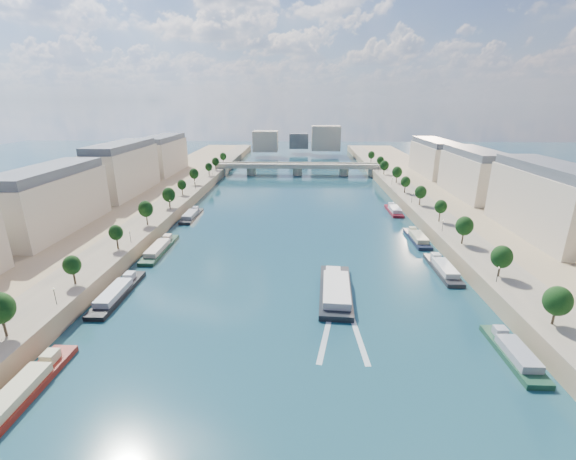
{
  "coord_description": "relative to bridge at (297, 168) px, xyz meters",
  "views": [
    {
      "loc": [
        2.52,
        -45.25,
        48.92
      ],
      "look_at": [
        -1.94,
        84.9,
        5.0
      ],
      "focal_mm": 24.0,
      "sensor_mm": 36.0,
      "label": 1
    }
  ],
  "objects": [
    {
      "name": "moored_barges_left",
      "position": [
        -45.5,
        -175.79,
        -4.24
      ],
      "size": [
        5.0,
        159.26,
        3.6
      ],
      "color": "#1B243C",
      "rests_on": "ground"
    },
    {
      "name": "lamps_right",
      "position": [
        52.5,
        -114.21,
        2.7
      ],
      "size": [
        0.36,
        200.36,
        4.28
      ],
      "color": "black",
      "rests_on": "ground"
    },
    {
      "name": "ground",
      "position": [
        0.0,
        -119.21,
        -5.08
      ],
      "size": [
        700.0,
        700.0,
        0.0
      ],
      "primitive_type": "plane",
      "color": "#0D2A3B",
      "rests_on": "ground"
    },
    {
      "name": "tour_barge",
      "position": [
        12.04,
        -172.3,
        -3.97
      ],
      "size": [
        10.18,
        29.42,
        3.93
      ],
      "rotation": [
        0.0,
        0.0,
        -0.07
      ],
      "color": "black",
      "rests_on": "ground"
    },
    {
      "name": "buildings_right",
      "position": [
        85.0,
        -107.21,
        11.37
      ],
      "size": [
        16.0,
        226.0,
        23.2
      ],
      "color": "#C0AC94",
      "rests_on": "ground"
    },
    {
      "name": "lamps_left",
      "position": [
        -52.5,
        -129.21,
        2.7
      ],
      "size": [
        0.36,
        200.36,
        4.28
      ],
      "color": "black",
      "rests_on": "ground"
    },
    {
      "name": "quay_right",
      "position": [
        72.0,
        -119.21,
        -2.58
      ],
      "size": [
        44.0,
        520.0,
        5.0
      ],
      "primitive_type": "cube",
      "color": "#9E8460",
      "rests_on": "ground"
    },
    {
      "name": "trees_left",
      "position": [
        -55.0,
        -117.21,
        5.39
      ],
      "size": [
        4.8,
        268.8,
        8.26
      ],
      "color": "#382B1E",
      "rests_on": "ground"
    },
    {
      "name": "bridge",
      "position": [
        0.0,
        0.0,
        0.0
      ],
      "size": [
        112.0,
        12.0,
        8.15
      ],
      "color": "#C1B79E",
      "rests_on": "ground"
    },
    {
      "name": "quay_left",
      "position": [
        -72.0,
        -119.21,
        -2.58
      ],
      "size": [
        44.0,
        520.0,
        5.0
      ],
      "primitive_type": "cube",
      "color": "#9E8460",
      "rests_on": "ground"
    },
    {
      "name": "skyline",
      "position": [
        3.19,
        100.31,
        9.57
      ],
      "size": [
        79.0,
        42.0,
        22.0
      ],
      "color": "#C0AC94",
      "rests_on": "ground"
    },
    {
      "name": "pave_left",
      "position": [
        -57.0,
        -119.21,
        -0.03
      ],
      "size": [
        14.0,
        520.0,
        0.1
      ],
      "primitive_type": "cube",
      "color": "gray",
      "rests_on": "quay_left"
    },
    {
      "name": "pave_right",
      "position": [
        57.0,
        -119.21,
        -0.03
      ],
      "size": [
        14.0,
        520.0,
        0.1
      ],
      "primitive_type": "cube",
      "color": "gray",
      "rests_on": "quay_right"
    },
    {
      "name": "buildings_left",
      "position": [
        -85.0,
        -107.21,
        11.37
      ],
      "size": [
        16.0,
        226.0,
        23.2
      ],
      "color": "#C0AC94",
      "rests_on": "ground"
    },
    {
      "name": "trees_right",
      "position": [
        55.0,
        -109.21,
        5.39
      ],
      "size": [
        4.8,
        268.8,
        8.26
      ],
      "color": "#382B1E",
      "rests_on": "ground"
    },
    {
      "name": "moored_barges_right",
      "position": [
        45.5,
        -163.62,
        -4.24
      ],
      "size": [
        5.0,
        163.22,
        3.6
      ],
      "color": "black",
      "rests_on": "ground"
    },
    {
      "name": "wake",
      "position": [
        12.04,
        -188.87,
        -5.06
      ],
      "size": [
        10.75,
        26.03,
        0.04
      ],
      "color": "silver",
      "rests_on": "ground"
    }
  ]
}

